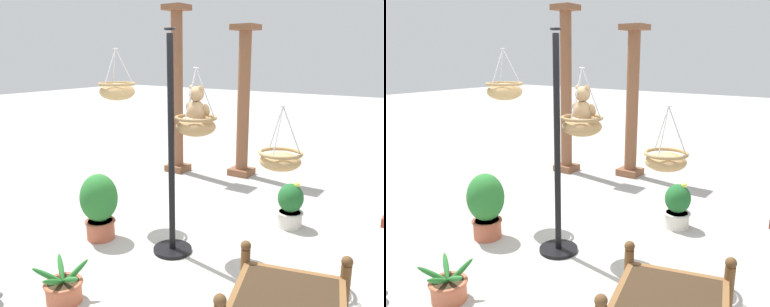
# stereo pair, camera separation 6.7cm
# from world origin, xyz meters

# --- Properties ---
(ground_plane) EXTENTS (40.00, 40.00, 0.00)m
(ground_plane) POSITION_xyz_m (0.00, 0.00, 0.00)
(ground_plane) COLOR #ADAAA3
(display_pole_central) EXTENTS (0.44, 0.44, 2.46)m
(display_pole_central) POSITION_xyz_m (-0.17, -0.10, 0.76)
(display_pole_central) COLOR black
(display_pole_central) RESTS_ON ground
(hanging_basket_with_teddy) EXTENTS (0.47, 0.47, 0.74)m
(hanging_basket_with_teddy) POSITION_xyz_m (-0.02, 0.15, 1.45)
(hanging_basket_with_teddy) COLOR #A37F51
(teddy_bear) EXTENTS (0.29, 0.27, 0.43)m
(teddy_bear) POSITION_xyz_m (-0.02, 0.17, 1.64)
(teddy_bear) COLOR tan
(hanging_basket_left_high) EXTENTS (0.48, 0.48, 0.66)m
(hanging_basket_left_high) POSITION_xyz_m (-1.34, 0.30, 1.75)
(hanging_basket_left_high) COLOR tan
(hanging_basket_right_low) EXTENTS (0.43, 0.43, 0.64)m
(hanging_basket_right_low) POSITION_xyz_m (0.96, 0.18, 1.19)
(hanging_basket_right_low) COLOR tan
(greenhouse_pillar_right) EXTENTS (0.40, 0.40, 3.07)m
(greenhouse_pillar_right) POSITION_xyz_m (-2.08, 2.58, 1.49)
(greenhouse_pillar_right) COLOR brown
(greenhouse_pillar_right) RESTS_ON ground
(greenhouse_pillar_far_back) EXTENTS (0.42, 0.42, 2.72)m
(greenhouse_pillar_far_back) POSITION_xyz_m (-0.93, 3.05, 1.31)
(greenhouse_pillar_far_back) COLOR brown
(greenhouse_pillar_far_back) RESTS_ON ground
(potted_plant_flowering_red) EXTENTS (0.53, 0.50, 0.38)m
(potted_plant_flowering_red) POSITION_xyz_m (-0.40, -1.43, 0.14)
(potted_plant_flowering_red) COLOR #BC6042
(potted_plant_flowering_red) RESTS_ON ground
(potted_plant_bushy_green) EXTENTS (0.45, 0.45, 0.82)m
(potted_plant_bushy_green) POSITION_xyz_m (-1.10, -0.34, 0.44)
(potted_plant_bushy_green) COLOR #AD563D
(potted_plant_bushy_green) RESTS_ON ground
(potted_plant_small_succulent) EXTENTS (0.35, 0.35, 0.62)m
(potted_plant_small_succulent) POSITION_xyz_m (0.69, 1.30, 0.29)
(potted_plant_small_succulent) COLOR beige
(potted_plant_small_succulent) RESTS_ON ground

